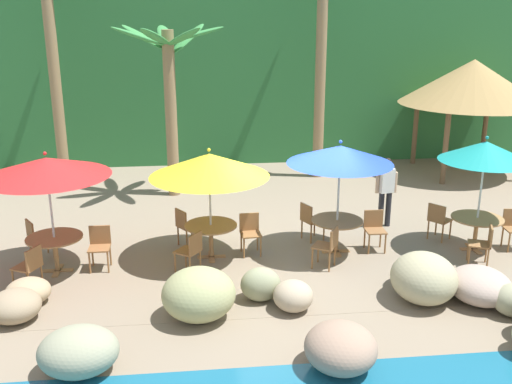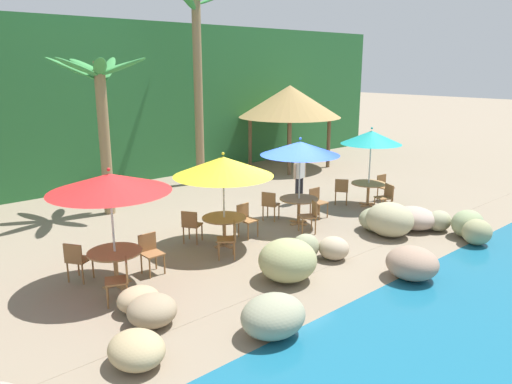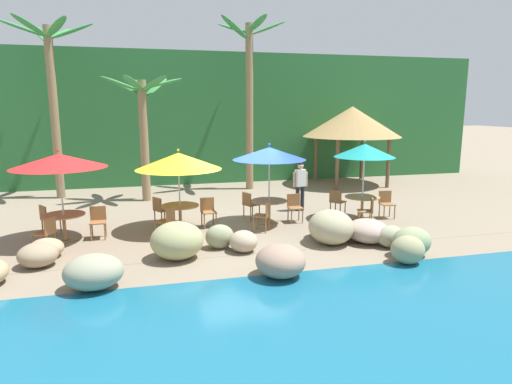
# 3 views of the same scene
# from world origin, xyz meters

# --- Properties ---
(ground_plane) EXTENTS (120.00, 120.00, 0.00)m
(ground_plane) POSITION_xyz_m (0.00, 0.00, 0.00)
(ground_plane) COLOR gray
(terrace_deck) EXTENTS (18.00, 5.20, 0.01)m
(terrace_deck) POSITION_xyz_m (0.00, 0.00, 0.00)
(terrace_deck) COLOR gray
(terrace_deck) RESTS_ON ground
(foliage_backdrop) EXTENTS (28.00, 2.40, 6.00)m
(foliage_backdrop) POSITION_xyz_m (0.00, 9.00, 3.00)
(foliage_backdrop) COLOR #286633
(foliage_backdrop) RESTS_ON ground
(rock_seawall) EXTENTS (12.48, 3.46, 0.90)m
(rock_seawall) POSITION_xyz_m (-1.15, -2.86, 0.36)
(rock_seawall) COLOR gray
(rock_seawall) RESTS_ON ground
(umbrella_red) EXTENTS (2.42, 2.42, 2.47)m
(umbrella_red) POSITION_xyz_m (-4.84, -0.31, 2.17)
(umbrella_red) COLOR silver
(umbrella_red) RESTS_ON ground
(dining_table_red) EXTENTS (1.10, 1.10, 0.74)m
(dining_table_red) POSITION_xyz_m (-4.84, -0.31, 0.61)
(dining_table_red) COLOR #A37547
(dining_table_red) RESTS_ON ground
(chair_red_seaward) EXTENTS (0.42, 0.43, 0.87)m
(chair_red_seaward) POSITION_xyz_m (-3.99, -0.22, 0.51)
(chair_red_seaward) COLOR olive
(chair_red_seaward) RESTS_ON ground
(chair_red_inland) EXTENTS (0.59, 0.58, 0.87)m
(chair_red_inland) POSITION_xyz_m (-5.37, 0.36, 0.51)
(chair_red_inland) COLOR olive
(chair_red_inland) RESTS_ON ground
(chair_red_left) EXTENTS (0.57, 0.56, 0.87)m
(chair_red_left) POSITION_xyz_m (-5.12, -1.11, 0.51)
(chair_red_left) COLOR olive
(chair_red_left) RESTS_ON ground
(umbrella_yellow) EXTENTS (2.45, 2.45, 2.37)m
(umbrella_yellow) POSITION_xyz_m (-1.74, 0.05, 2.03)
(umbrella_yellow) COLOR silver
(umbrella_yellow) RESTS_ON ground
(dining_table_yellow) EXTENTS (1.10, 1.10, 0.74)m
(dining_table_yellow) POSITION_xyz_m (-1.74, 0.05, 0.61)
(dining_table_yellow) COLOR #A37547
(dining_table_yellow) RESTS_ON ground
(chair_yellow_seaward) EXTENTS (0.45, 0.46, 0.87)m
(chair_yellow_seaward) POSITION_xyz_m (-0.90, 0.21, 0.51)
(chair_yellow_seaward) COLOR olive
(chair_yellow_seaward) RESTS_ON ground
(chair_yellow_inland) EXTENTS (0.59, 0.58, 0.87)m
(chair_yellow_inland) POSITION_xyz_m (-2.28, 0.71, 0.51)
(chair_yellow_inland) COLOR olive
(chair_yellow_inland) RESTS_ON ground
(chair_yellow_left) EXTENTS (0.59, 0.59, 0.87)m
(chair_yellow_left) POSITION_xyz_m (-2.16, -0.70, 0.51)
(chair_yellow_left) COLOR olive
(chair_yellow_left) RESTS_ON ground
(umbrella_blue) EXTENTS (2.21, 2.21, 2.48)m
(umbrella_blue) POSITION_xyz_m (0.94, 0.04, 2.17)
(umbrella_blue) COLOR silver
(umbrella_blue) RESTS_ON ground
(dining_table_blue) EXTENTS (1.10, 1.10, 0.74)m
(dining_table_blue) POSITION_xyz_m (0.94, 0.04, 0.61)
(dining_table_blue) COLOR #A37547
(dining_table_blue) RESTS_ON ground
(chair_blue_seaward) EXTENTS (0.43, 0.44, 0.87)m
(chair_blue_seaward) POSITION_xyz_m (1.80, 0.12, 0.51)
(chair_blue_seaward) COLOR olive
(chair_blue_seaward) RESTS_ON ground
(chair_blue_inland) EXTENTS (0.56, 0.56, 0.87)m
(chair_blue_inland) POSITION_xyz_m (0.51, 0.78, 0.51)
(chair_blue_inland) COLOR olive
(chair_blue_inland) RESTS_ON ground
(chair_blue_left) EXTENTS (0.58, 0.58, 0.87)m
(chair_blue_left) POSITION_xyz_m (0.58, -0.73, 0.51)
(chair_blue_left) COLOR olive
(chair_blue_left) RESTS_ON ground
(umbrella_teal) EXTENTS (1.90, 1.90, 2.53)m
(umbrella_teal) POSITION_xyz_m (3.99, -0.14, 2.21)
(umbrella_teal) COLOR silver
(umbrella_teal) RESTS_ON ground
(dining_table_teal) EXTENTS (1.10, 1.10, 0.74)m
(dining_table_teal) POSITION_xyz_m (3.99, -0.14, 0.61)
(dining_table_teal) COLOR #A37547
(dining_table_teal) RESTS_ON ground
(chair_teal_seaward) EXTENTS (0.46, 0.47, 0.87)m
(chair_teal_seaward) POSITION_xyz_m (4.84, -0.13, 0.51)
(chair_teal_seaward) COLOR olive
(chair_teal_seaward) RESTS_ON ground
(chair_teal_inland) EXTENTS (0.60, 0.59, 0.87)m
(chair_teal_inland) POSITION_xyz_m (3.39, 0.48, 0.51)
(chair_teal_inland) COLOR olive
(chair_teal_inland) RESTS_ON ground
(chair_teal_left) EXTENTS (0.55, 0.55, 0.87)m
(chair_teal_left) POSITION_xyz_m (3.75, -0.96, 0.51)
(chair_teal_left) COLOR olive
(chair_teal_left) RESTS_ON ground
(palm_tree_nearest) EXTENTS (3.34, 3.14, 6.72)m
(palm_tree_nearest) POSITION_xyz_m (-5.91, 5.96, 4.48)
(palm_tree_nearest) COLOR olive
(palm_tree_nearest) RESTS_ON ground
(palm_tree_second) EXTENTS (2.96, 2.94, 4.68)m
(palm_tree_second) POSITION_xyz_m (-2.64, 4.60, 3.29)
(palm_tree_second) COLOR olive
(palm_tree_second) RESTS_ON ground
(palm_tree_third) EXTENTS (2.95, 3.11, 7.11)m
(palm_tree_third) POSITION_xyz_m (1.78, 6.02, 4.53)
(palm_tree_third) COLOR olive
(palm_tree_third) RESTS_ON ground
(palapa_hut) EXTENTS (4.45, 4.45, 3.56)m
(palapa_hut) POSITION_xyz_m (6.58, 6.00, 2.87)
(palapa_hut) COLOR brown
(palapa_hut) RESTS_ON ground
(waiter_in_white) EXTENTS (0.52, 0.27, 1.70)m
(waiter_in_white) POSITION_xyz_m (2.47, 1.48, 0.99)
(waiter_in_white) COLOR #232328
(waiter_in_white) RESTS_ON ground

